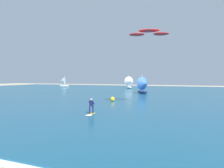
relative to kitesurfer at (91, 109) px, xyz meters
name	(u,v)px	position (x,y,z in m)	size (l,w,h in m)	color
ocean	(161,93)	(2.20, 32.98, -0.65)	(160.00, 90.00, 0.10)	navy
shoreline_foam	(24,162)	(2.69, -11.80, -0.70)	(101.84, 1.55, 0.01)	white
kitesurfer	(91,109)	(0.00, 0.00, 0.00)	(0.88, 2.02, 1.67)	yellow
kite	(149,33)	(4.32, 8.51, 9.31)	(5.55, 2.96, 0.80)	red
sailboat_trailing	(63,82)	(-41.20, 52.88, 1.57)	(4.22, 3.75, 4.74)	white
sailboat_near_shore	(130,82)	(-11.78, 52.04, 1.59)	(4.11, 4.29, 4.79)	white
sailboat_center_horizon	(144,85)	(-1.37, 30.10, 1.50)	(4.12, 3.97, 4.60)	navy
marker_buoy	(113,99)	(-2.41, 12.16, -0.24)	(0.72, 0.72, 0.72)	yellow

